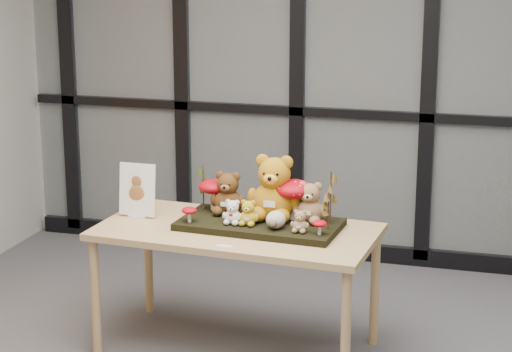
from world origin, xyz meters
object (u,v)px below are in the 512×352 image
(display_table, at_px, (237,240))
(mushroom_back_right, at_px, (294,198))
(bear_pooh_yellow, at_px, (274,184))
(mushroom_back_left, at_px, (214,193))
(bear_small_yellow, at_px, (248,211))
(diorama_tray, at_px, (260,224))
(bear_tan_back, at_px, (310,200))
(plush_cream_hedgehog, at_px, (276,219))
(bear_white_bow, at_px, (233,210))
(bear_beige_small, at_px, (300,220))
(bear_brown_medium, at_px, (228,191))
(mushroom_front_left, at_px, (189,214))
(sign_holder, at_px, (137,192))
(mushroom_front_right, at_px, (320,227))

(display_table, relative_size, mushroom_back_right, 6.38)
(display_table, distance_m, bear_pooh_yellow, 0.37)
(mushroom_back_left, bearing_deg, bear_small_yellow, -39.68)
(diorama_tray, xyz_separation_m, bear_tan_back, (0.26, 0.06, 0.14))
(bear_small_yellow, xyz_separation_m, mushroom_back_right, (0.20, 0.17, 0.04))
(bear_tan_back, bearing_deg, plush_cream_hedgehog, -127.97)
(bear_white_bow, xyz_separation_m, mushroom_back_left, (-0.18, 0.22, 0.02))
(bear_beige_small, bearing_deg, display_table, 172.13)
(bear_brown_medium, distance_m, mushroom_front_left, 0.27)
(diorama_tray, height_order, bear_beige_small, bear_beige_small)
(bear_pooh_yellow, bearing_deg, sign_holder, -171.12)
(bear_tan_back, distance_m, bear_small_yellow, 0.34)
(bear_small_yellow, height_order, mushroom_back_right, mushroom_back_right)
(bear_beige_small, bearing_deg, plush_cream_hedgehog, 173.41)
(diorama_tray, xyz_separation_m, bear_brown_medium, (-0.21, 0.09, 0.15))
(sign_holder, bearing_deg, bear_pooh_yellow, 6.82)
(bear_beige_small, height_order, sign_holder, sign_holder)
(bear_tan_back, distance_m, mushroom_back_right, 0.10)
(mushroom_back_right, bearing_deg, bear_pooh_yellow, -174.18)
(display_table, xyz_separation_m, bear_beige_small, (0.37, -0.08, 0.17))
(bear_brown_medium, height_order, bear_beige_small, bear_brown_medium)
(bear_white_bow, relative_size, mushroom_front_left, 1.61)
(display_table, relative_size, sign_holder, 5.05)
(bear_brown_medium, bearing_deg, mushroom_front_right, -18.44)
(bear_white_bow, height_order, mushroom_front_left, bear_white_bow)
(display_table, height_order, mushroom_back_right, mushroom_back_right)
(sign_holder, bearing_deg, mushroom_back_left, 19.45)
(bear_brown_medium, xyz_separation_m, mushroom_front_right, (0.57, -0.23, -0.09))
(bear_white_bow, distance_m, bear_beige_small, 0.38)
(display_table, xyz_separation_m, mushroom_back_right, (0.28, 0.14, 0.22))
(mushroom_front_right, bearing_deg, mushroom_back_left, 157.16)
(bear_white_bow, height_order, mushroom_back_left, mushroom_back_left)
(bear_tan_back, bearing_deg, mushroom_front_left, -159.78)
(bear_tan_back, bearing_deg, sign_holder, -172.97)
(bear_small_yellow, xyz_separation_m, plush_cream_hedgehog, (0.16, -0.02, -0.02))
(plush_cream_hedgehog, relative_size, mushroom_front_right, 1.24)
(bear_beige_small, xyz_separation_m, plush_cream_hedgehog, (-0.14, 0.02, -0.01))
(bear_pooh_yellow, bearing_deg, mushroom_front_right, -32.44)
(sign_holder, bearing_deg, mushroom_front_right, -6.24)
(diorama_tray, xyz_separation_m, mushroom_back_right, (0.16, 0.09, 0.14))
(mushroom_front_right, bearing_deg, plush_cream_hedgehog, 170.20)
(mushroom_back_left, bearing_deg, mushroom_front_right, -22.84)
(bear_beige_small, height_order, plush_cream_hedgehog, bear_beige_small)
(bear_pooh_yellow, height_order, bear_white_bow, bear_pooh_yellow)
(sign_holder, bearing_deg, bear_white_bow, -7.24)
(plush_cream_hedgehog, bearing_deg, mushroom_front_right, -6.07)
(bear_tan_back, distance_m, plush_cream_hedgehog, 0.23)
(bear_tan_back, distance_m, bear_white_bow, 0.42)
(plush_cream_hedgehog, bearing_deg, display_table, 171.38)
(bear_pooh_yellow, relative_size, mushroom_back_left, 2.01)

